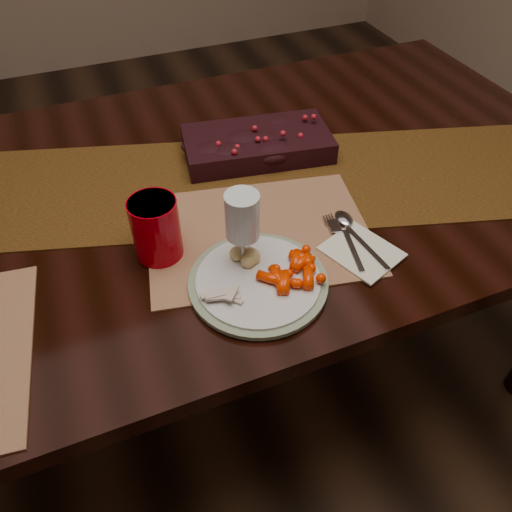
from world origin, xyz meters
name	(u,v)px	position (x,y,z in m)	size (l,w,h in m)	color
floor	(233,365)	(0.00, 0.00, 0.00)	(5.00, 5.00, 0.00)	black
dining_table	(228,290)	(0.00, 0.00, 0.38)	(1.80, 1.00, 0.75)	black
table_runner	(247,182)	(0.05, -0.03, 0.75)	(1.74, 0.36, 0.00)	#513304
centerpiece	(257,141)	(0.11, 0.07, 0.79)	(0.34, 0.18, 0.07)	black
placemat_main	(259,234)	(0.01, -0.20, 0.75)	(0.44, 0.32, 0.00)	brown
dinner_plate	(258,281)	(-0.04, -0.32, 0.76)	(0.25, 0.25, 0.01)	silver
baby_carrots	(292,276)	(0.01, -0.35, 0.78)	(0.10, 0.08, 0.02)	#E92D00
mashed_potatoes	(246,250)	(-0.05, -0.27, 0.79)	(0.07, 0.06, 0.04)	beige
turkey_shreds	(225,296)	(-0.11, -0.35, 0.78)	(0.08, 0.07, 0.02)	#A28D85
napkin	(362,252)	(0.17, -0.32, 0.76)	(0.11, 0.13, 0.00)	silver
fork	(348,244)	(0.15, -0.30, 0.76)	(0.02, 0.15, 0.00)	silver
spoon	(359,238)	(0.18, -0.29, 0.76)	(0.03, 0.17, 0.00)	#B5B4BE
red_cup	(156,229)	(-0.19, -0.18, 0.82)	(0.09, 0.09, 0.12)	#A2000D
wine_glass	(243,234)	(-0.05, -0.27, 0.83)	(0.06, 0.06, 0.17)	silver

